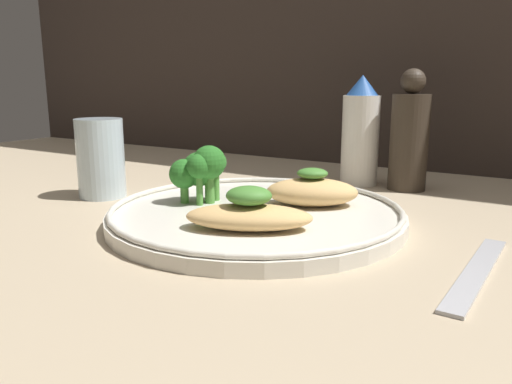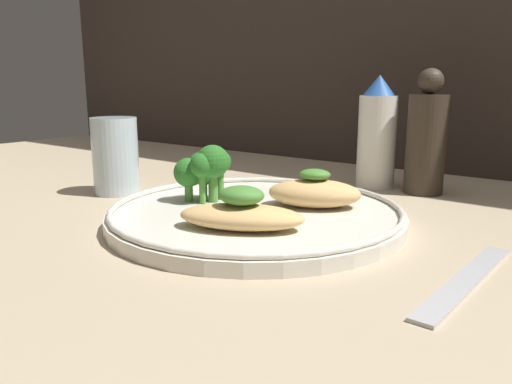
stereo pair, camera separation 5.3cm
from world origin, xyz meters
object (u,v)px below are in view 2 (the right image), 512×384
at_px(broccoli_bunch, 205,167).
at_px(pepper_grinder, 426,139).
at_px(plate, 256,214).
at_px(drinking_glass, 113,156).
at_px(sauce_bottle, 377,134).

xyz_separation_m(broccoli_bunch, pepper_grinder, (0.16, 0.26, 0.02)).
bearing_deg(plate, broccoli_bunch, -177.64).
bearing_deg(pepper_grinder, plate, -110.27).
bearing_deg(broccoli_bunch, plate, 2.36).
xyz_separation_m(broccoli_bunch, drinking_glass, (-0.17, -0.00, -0.00)).
height_order(plate, drinking_glass, drinking_glass).
distance_m(plate, sauce_bottle, 0.26).
xyz_separation_m(plate, sauce_bottle, (0.02, 0.25, 0.07)).
distance_m(pepper_grinder, drinking_glass, 0.42).
bearing_deg(pepper_grinder, sauce_bottle, 180.00).
bearing_deg(sauce_bottle, drinking_glass, -135.33).
bearing_deg(plate, pepper_grinder, 69.73).
relative_size(plate, broccoli_bunch, 4.82).
xyz_separation_m(broccoli_bunch, sauce_bottle, (0.09, 0.26, 0.02)).
height_order(broccoli_bunch, drinking_glass, drinking_glass).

